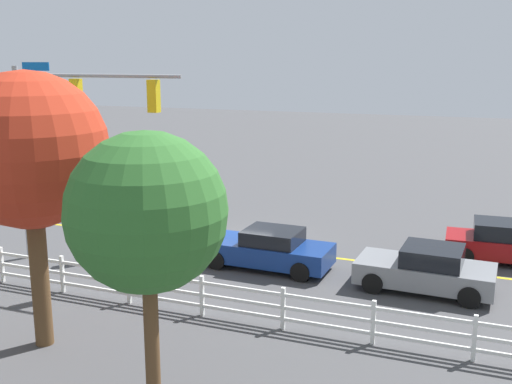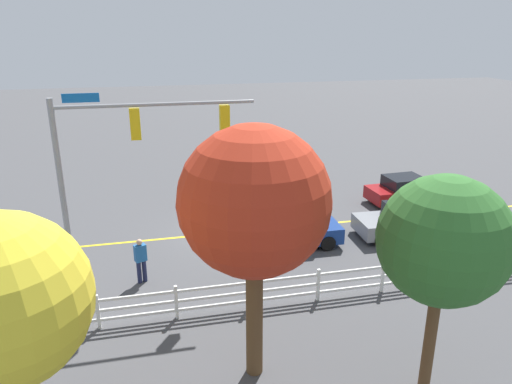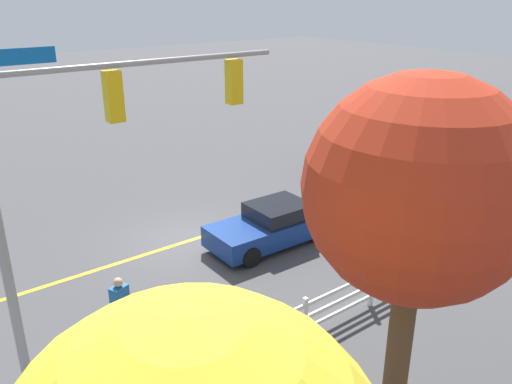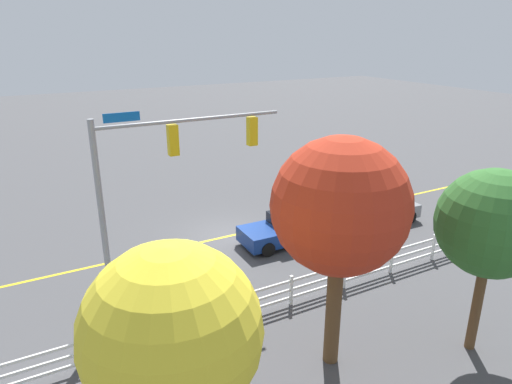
% 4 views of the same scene
% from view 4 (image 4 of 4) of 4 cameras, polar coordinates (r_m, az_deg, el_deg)
% --- Properties ---
extents(ground_plane, '(120.00, 120.00, 0.00)m').
position_cam_4_polar(ground_plane, '(21.75, -3.32, -5.50)').
color(ground_plane, '#444447').
extents(lane_center_stripe, '(28.00, 0.16, 0.01)m').
position_cam_4_polar(lane_center_stripe, '(23.56, 5.51, -3.51)').
color(lane_center_stripe, gold).
rests_on(lane_center_stripe, ground_plane).
extents(signal_assembly, '(6.43, 0.37, 6.86)m').
position_cam_4_polar(signal_assembly, '(15.16, -12.02, 2.29)').
color(signal_assembly, gray).
rests_on(signal_assembly, ground_plane).
extents(car_0, '(4.15, 2.09, 1.41)m').
position_cam_4_polar(car_0, '(23.85, 15.02, -2.10)').
color(car_0, slate).
rests_on(car_0, ground_plane).
extents(car_1, '(4.19, 2.01, 1.44)m').
position_cam_4_polar(car_1, '(27.94, 13.17, 1.28)').
color(car_1, maroon).
rests_on(car_1, ground_plane).
extents(car_2, '(4.43, 1.95, 1.37)m').
position_cam_4_polar(car_2, '(20.94, 4.08, -4.56)').
color(car_2, navy).
rests_on(car_2, ground_plane).
extents(pedestrian, '(0.47, 0.39, 1.69)m').
position_cam_4_polar(pedestrian, '(17.04, -10.32, -9.80)').
color(pedestrian, '#191E3F').
rests_on(pedestrian, ground_plane).
extents(white_rail_fence, '(26.10, 0.10, 1.15)m').
position_cam_4_polar(white_rail_fence, '(18.36, 13.88, -8.97)').
color(white_rail_fence, white).
rests_on(white_rail_fence, ground_plane).
extents(tree_0, '(3.08, 3.08, 5.68)m').
position_cam_4_polar(tree_0, '(14.29, 27.37, -3.56)').
color(tree_0, brown).
rests_on(tree_0, ground_plane).
extents(tree_2, '(3.39, 3.39, 5.69)m').
position_cam_4_polar(tree_2, '(8.86, -10.43, -16.93)').
color(tree_2, brown).
rests_on(tree_2, ground_plane).
extents(tree_3, '(3.70, 3.70, 6.72)m').
position_cam_4_polar(tree_3, '(12.10, 10.46, -1.88)').
color(tree_3, brown).
rests_on(tree_3, ground_plane).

